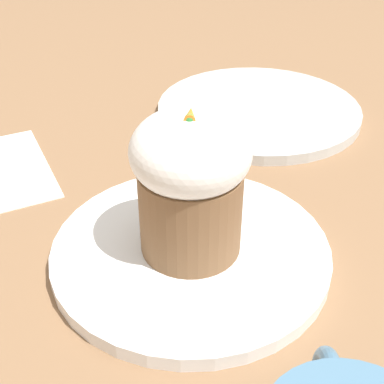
# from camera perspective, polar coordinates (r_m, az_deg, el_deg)

# --- Properties ---
(ground_plane) EXTENTS (4.00, 4.00, 0.00)m
(ground_plane) POSITION_cam_1_polar(r_m,az_deg,el_deg) (0.44, -0.14, -6.97)
(ground_plane) COLOR #846042
(dessert_plate) EXTENTS (0.22, 0.22, 0.01)m
(dessert_plate) POSITION_cam_1_polar(r_m,az_deg,el_deg) (0.43, -0.14, -6.35)
(dessert_plate) COLOR white
(dessert_plate) RESTS_ON ground_plane
(carrot_cake) EXTENTS (0.09, 0.09, 0.12)m
(carrot_cake) POSITION_cam_1_polar(r_m,az_deg,el_deg) (0.39, 0.00, 0.83)
(carrot_cake) COLOR brown
(carrot_cake) RESTS_ON dessert_plate
(spoon) EXTENTS (0.12, 0.03, 0.01)m
(spoon) POSITION_cam_1_polar(r_m,az_deg,el_deg) (0.43, 0.45, -4.56)
(spoon) COLOR #B7B7BC
(spoon) RESTS_ON dessert_plate
(side_plate) EXTENTS (0.24, 0.24, 0.01)m
(side_plate) POSITION_cam_1_polar(r_m,az_deg,el_deg) (0.66, 7.09, 8.72)
(side_plate) COLOR silver
(side_plate) RESTS_ON ground_plane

